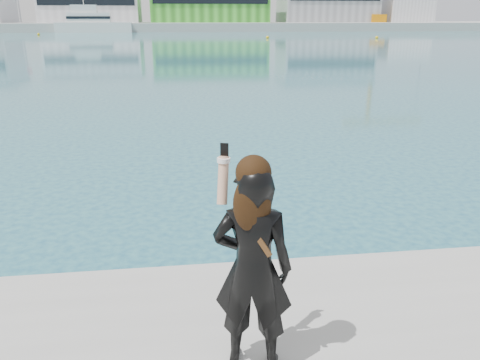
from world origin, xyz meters
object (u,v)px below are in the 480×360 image
(buoy_far, at_px, (39,35))
(woman, at_px, (253,263))
(buoy_near, at_px, (377,39))
(buoy_extra, at_px, (267,38))
(motor_yacht, at_px, (92,22))

(buoy_far, xyz_separation_m, woman, (26.99, -95.85, 1.63))
(woman, bearing_deg, buoy_far, -59.99)
(buoy_near, distance_m, buoy_extra, 17.70)
(buoy_near, bearing_deg, buoy_far, 158.48)
(buoy_far, bearing_deg, woman, -74.27)
(buoy_far, distance_m, woman, 99.59)
(buoy_far, bearing_deg, buoy_extra, -26.26)
(motor_yacht, relative_size, buoy_extra, 33.49)
(buoy_near, relative_size, woman, 0.31)
(motor_yacht, xyz_separation_m, buoy_extra, (33.53, -35.70, -2.17))
(motor_yacht, distance_m, buoy_near, 63.95)
(buoy_near, bearing_deg, woman, -113.54)
(buoy_near, xyz_separation_m, woman, (-31.67, -72.71, 1.63))
(buoy_near, height_order, woman, woman)
(buoy_extra, relative_size, woman, 0.31)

